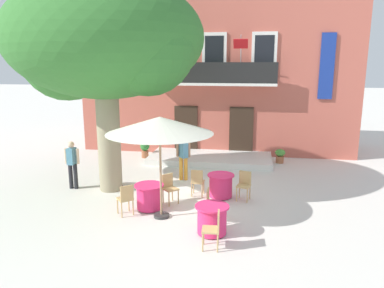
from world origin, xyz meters
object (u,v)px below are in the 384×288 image
(ground_planter_right, at_px, (280,155))
(cafe_chair_middle_1, at_px, (214,227))
(cafe_umbrella, at_px, (160,126))
(pedestrian_mid_plaza, at_px, (72,162))
(cafe_table_middle, at_px, (212,219))
(pedestrian_near_entrance, at_px, (183,155))
(plane_tree, at_px, (102,43))
(cafe_chair_front_0, at_px, (244,184))
(cafe_chair_front_1, at_px, (197,181))
(cafe_table_near_tree, at_px, (149,197))
(cafe_chair_near_tree_0, at_px, (126,198))
(ground_planter_left, at_px, (145,148))
(cafe_chair_middle_0, at_px, (212,203))
(cafe_table_front, at_px, (221,185))
(cafe_chair_near_tree_1, at_px, (169,186))

(ground_planter_right, bearing_deg, cafe_chair_middle_1, -104.29)
(cafe_umbrella, xyz_separation_m, pedestrian_mid_plaza, (-3.59, 1.84, -1.67))
(cafe_table_middle, bearing_deg, pedestrian_near_entrance, 110.10)
(plane_tree, height_order, cafe_chair_front_0, plane_tree)
(plane_tree, relative_size, cafe_chair_front_1, 7.60)
(cafe_table_near_tree, height_order, cafe_chair_near_tree_0, cafe_chair_near_tree_0)
(cafe_chair_front_0, xyz_separation_m, cafe_umbrella, (-2.25, -1.75, 2.08))
(ground_planter_left, bearing_deg, pedestrian_near_entrance, -51.18)
(cafe_chair_middle_0, xyz_separation_m, ground_planter_right, (2.25, 6.48, -0.18))
(cafe_chair_front_1, bearing_deg, cafe_table_front, 4.49)
(ground_planter_right, relative_size, pedestrian_mid_plaza, 0.37)
(plane_tree, height_order, cafe_chair_near_tree_1, plane_tree)
(cafe_chair_front_0, relative_size, ground_planter_right, 1.48)
(cafe_table_near_tree, height_order, cafe_chair_near_tree_1, cafe_chair_near_tree_1)
(cafe_table_middle, xyz_separation_m, ground_planter_left, (-3.91, 7.16, 0.05))
(cafe_chair_near_tree_1, xyz_separation_m, cafe_chair_front_1, (0.77, 0.70, 0.00))
(plane_tree, xyz_separation_m, cafe_chair_front_0, (4.62, -0.27, -4.33))
(plane_tree, relative_size, cafe_table_middle, 8.00)
(ground_planter_right, bearing_deg, cafe_chair_front_1, -122.24)
(cafe_chair_middle_0, relative_size, ground_planter_left, 1.16)
(cafe_chair_middle_0, xyz_separation_m, cafe_table_front, (0.08, 1.90, -0.14))
(plane_tree, xyz_separation_m, cafe_table_front, (3.87, -0.18, -4.47))
(plane_tree, bearing_deg, cafe_chair_front_1, -4.36)
(cafe_chair_front_1, bearing_deg, cafe_chair_middle_1, -74.96)
(cafe_table_near_tree, distance_m, cafe_chair_middle_0, 2.00)
(cafe_table_middle, height_order, ground_planter_left, ground_planter_left)
(cafe_chair_middle_1, xyz_separation_m, cafe_table_front, (-0.14, 3.39, -0.14))
(cafe_chair_middle_1, distance_m, cafe_umbrella, 3.07)
(cafe_chair_near_tree_0, distance_m, cafe_chair_front_1, 2.55)
(cafe_chair_middle_1, height_order, pedestrian_mid_plaza, pedestrian_mid_plaza)
(pedestrian_near_entrance, bearing_deg, plane_tree, -149.41)
(ground_planter_right, bearing_deg, cafe_table_middle, -106.63)
(cafe_chair_near_tree_1, distance_m, pedestrian_mid_plaza, 3.67)
(cafe_umbrella, distance_m, ground_planter_left, 7.13)
(cafe_chair_near_tree_0, relative_size, pedestrian_mid_plaza, 0.55)
(cafe_chair_middle_0, height_order, ground_planter_left, cafe_chair_middle_0)
(cafe_chair_middle_1, distance_m, pedestrian_near_entrance, 5.25)
(plane_tree, distance_m, cafe_table_near_tree, 5.08)
(cafe_chair_front_0, relative_size, pedestrian_mid_plaza, 0.55)
(cafe_chair_front_0, distance_m, pedestrian_mid_plaza, 5.86)
(cafe_chair_middle_0, relative_size, pedestrian_mid_plaza, 0.55)
(ground_planter_right, bearing_deg, cafe_chair_near_tree_0, -125.91)
(pedestrian_near_entrance, bearing_deg, cafe_table_middle, -69.90)
(cafe_chair_front_1, distance_m, ground_planter_left, 5.55)
(plane_tree, xyz_separation_m, cafe_chair_near_tree_0, (1.36, -2.08, -4.33))
(plane_tree, height_order, cafe_table_front, plane_tree)
(cafe_table_near_tree, bearing_deg, plane_tree, 140.84)
(cafe_umbrella, bearing_deg, cafe_chair_middle_1, -43.19)
(cafe_table_middle, distance_m, pedestrian_near_entrance, 4.52)
(cafe_chair_middle_0, xyz_separation_m, cafe_chair_middle_1, (0.22, -1.49, 0.00))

